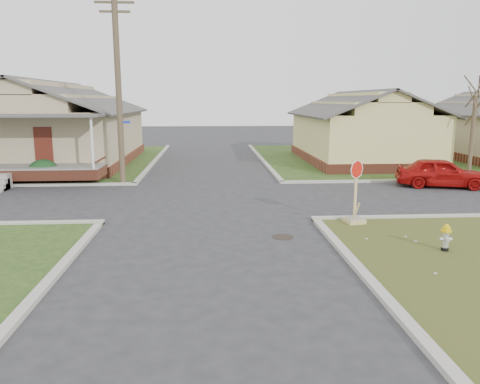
{
  "coord_description": "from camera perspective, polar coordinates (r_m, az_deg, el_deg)",
  "views": [
    {
      "loc": [
        0.04,
        -13.9,
        4.06
      ],
      "look_at": [
        1.01,
        1.0,
        1.1
      ],
      "focal_mm": 35.0,
      "sensor_mm": 36.0,
      "label": 1
    }
  ],
  "objects": [
    {
      "name": "red_sedan",
      "position": [
        23.94,
        23.32,
        2.19
      ],
      "size": [
        4.34,
        2.68,
        1.38
      ],
      "primitive_type": "imported",
      "rotation": [
        0.0,
        0.0,
        1.29
      ],
      "color": "#9E0D0B",
      "rests_on": "ground"
    },
    {
      "name": "corner_house",
      "position": [
        32.24,
        -22.06,
        7.23
      ],
      "size": [
        10.1,
        15.5,
        5.3
      ],
      "color": "brown",
      "rests_on": "ground"
    },
    {
      "name": "tree_mid_right",
      "position": [
        27.92,
        26.44,
        6.12
      ],
      "size": [
        0.22,
        0.22,
        4.2
      ],
      "primitive_type": "cylinder",
      "color": "#49392A",
      "rests_on": "verge_far_right"
    },
    {
      "name": "hedge_right",
      "position": [
        24.99,
        -22.83,
        2.39
      ],
      "size": [
        1.47,
        1.2,
        1.12
      ],
      "primitive_type": "ellipsoid",
      "color": "#163E1D",
      "rests_on": "verge_far_left"
    },
    {
      "name": "side_house_yellow",
      "position": [
        32.05,
        14.51,
        7.5
      ],
      "size": [
        7.6,
        11.6,
        4.7
      ],
      "color": "brown",
      "rests_on": "ground"
    },
    {
      "name": "ground",
      "position": [
        14.48,
        -3.75,
        -5.09
      ],
      "size": [
        120.0,
        120.0,
        0.0
      ],
      "primitive_type": "plane",
      "color": "#2A2A2D",
      "rests_on": "ground"
    },
    {
      "name": "fire_hydrant",
      "position": [
        13.77,
        23.81,
        -4.94
      ],
      "size": [
        0.28,
        0.28,
        0.74
      ],
      "rotation": [
        0.0,
        0.0,
        -0.12
      ],
      "color": "black",
      "rests_on": "ground"
    },
    {
      "name": "stop_sign",
      "position": [
        15.86,
        13.81,
        -2.07
      ],
      "size": [
        0.6,
        0.59,
        2.11
      ],
      "rotation": [
        0.0,
        0.0,
        0.22
      ],
      "color": "tan",
      "rests_on": "ground"
    },
    {
      "name": "verge_far_left",
      "position": [
        34.7,
        -25.83,
        3.41
      ],
      "size": [
        19.0,
        19.0,
        0.05
      ],
      "primitive_type": "cube",
      "color": "#233F16",
      "rests_on": "ground"
    },
    {
      "name": "curbs",
      "position": [
        19.33,
        -3.77,
        -0.94
      ],
      "size": [
        80.0,
        40.0,
        0.12
      ],
      "primitive_type": null,
      "color": "#ACA99B",
      "rests_on": "ground"
    },
    {
      "name": "utility_pole",
      "position": [
        23.2,
        -14.6,
        12.34
      ],
      "size": [
        1.8,
        0.28,
        9.0
      ],
      "color": "#49392A",
      "rests_on": "ground"
    },
    {
      "name": "manhole",
      "position": [
        14.17,
        5.22,
        -5.46
      ],
      "size": [
        0.64,
        0.64,
        0.01
      ],
      "primitive_type": "cylinder",
      "color": "black",
      "rests_on": "ground"
    }
  ]
}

